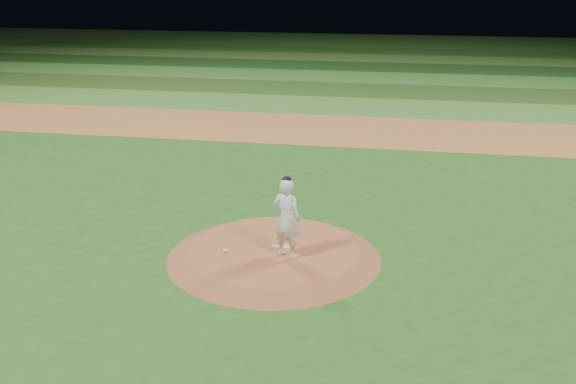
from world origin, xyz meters
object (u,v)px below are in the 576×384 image
Objects in this scene: pitcher_on_mound at (287,218)px; rosin_bag at (225,251)px; pitching_rubber at (283,247)px; pitchers_mound at (274,253)px.

rosin_bag is at bearing -179.25° from pitcher_on_mound.
pitcher_on_mound is (0.20, -0.54, 1.02)m from pitching_rubber.
pitcher_on_mound is (0.42, -0.42, 1.16)m from pitchers_mound.
pitchers_mound is 1.30m from pitcher_on_mound.
rosin_bag is 1.88m from pitcher_on_mound.
rosin_bag reaches higher than pitchers_mound.
pitcher_on_mound reaches higher than pitching_rubber.
pitching_rubber is 4.36× the size of rosin_bag.
pitchers_mound is 9.45× the size of pitching_rubber.
pitchers_mound is 2.61× the size of pitcher_on_mound.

